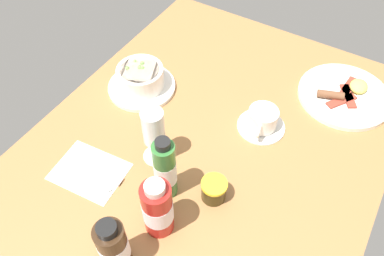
% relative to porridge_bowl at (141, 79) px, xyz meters
% --- Properties ---
extents(ground_plane, '(1.10, 0.84, 0.03)m').
position_rel_porridge_bowl_xyz_m(ground_plane, '(0.08, 0.26, -0.05)').
color(ground_plane, '#9E6B3D').
extents(porridge_bowl, '(0.19, 0.19, 0.08)m').
position_rel_porridge_bowl_xyz_m(porridge_bowl, '(0.00, 0.00, 0.00)').
color(porridge_bowl, white).
rests_on(porridge_bowl, ground_plane).
extents(cutlery_setting, '(0.14, 0.18, 0.01)m').
position_rel_porridge_bowl_xyz_m(cutlery_setting, '(0.30, 0.06, -0.03)').
color(cutlery_setting, white).
rests_on(cutlery_setting, ground_plane).
extents(coffee_cup, '(0.13, 0.13, 0.06)m').
position_rel_porridge_bowl_xyz_m(coffee_cup, '(-0.04, 0.35, -0.01)').
color(coffee_cup, white).
rests_on(coffee_cup, ground_plane).
extents(wine_glass, '(0.07, 0.07, 0.16)m').
position_rel_porridge_bowl_xyz_m(wine_glass, '(0.18, 0.17, 0.07)').
color(wine_glass, white).
rests_on(wine_glass, ground_plane).
extents(jam_jar, '(0.06, 0.06, 0.06)m').
position_rel_porridge_bowl_xyz_m(jam_jar, '(0.20, 0.35, -0.01)').
color(jam_jar, '#34290D').
rests_on(jam_jar, ground_plane).
extents(sauce_bottle_brown, '(0.06, 0.06, 0.16)m').
position_rel_porridge_bowl_xyz_m(sauce_bottle_brown, '(0.43, 0.25, 0.04)').
color(sauce_bottle_brown, '#382314').
rests_on(sauce_bottle_brown, ground_plane).
extents(sauce_bottle_red, '(0.06, 0.06, 0.16)m').
position_rel_porridge_bowl_xyz_m(sauce_bottle_red, '(0.33, 0.28, 0.04)').
color(sauce_bottle_red, '#B21E19').
rests_on(sauce_bottle_red, ground_plane).
extents(sauce_bottle_green, '(0.05, 0.05, 0.19)m').
position_rel_porridge_bowl_xyz_m(sauce_bottle_green, '(0.24, 0.25, 0.05)').
color(sauce_bottle_green, '#337233').
rests_on(sauce_bottle_green, ground_plane).
extents(breakfast_plate, '(0.25, 0.25, 0.04)m').
position_rel_porridge_bowl_xyz_m(breakfast_plate, '(-0.26, 0.51, -0.03)').
color(breakfast_plate, white).
rests_on(breakfast_plate, ground_plane).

